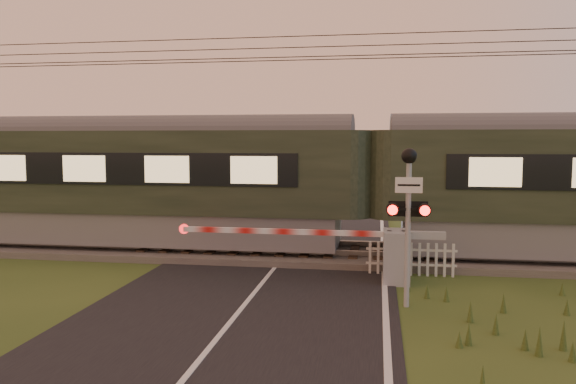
% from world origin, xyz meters
% --- Properties ---
extents(ground, '(160.00, 160.00, 0.00)m').
position_xyz_m(ground, '(0.00, 0.00, 0.00)').
color(ground, '#2F451A').
rests_on(ground, ground).
extents(road, '(6.00, 140.00, 0.03)m').
position_xyz_m(road, '(0.02, -0.23, 0.01)').
color(road, black).
rests_on(road, ground).
extents(track_bed, '(140.00, 3.40, 0.39)m').
position_xyz_m(track_bed, '(0.00, 6.50, 0.07)').
color(track_bed, '#47423D').
rests_on(track_bed, ground).
extents(overhead_wires, '(120.00, 0.62, 0.62)m').
position_xyz_m(overhead_wires, '(0.00, 6.50, 5.72)').
color(overhead_wires, black).
rests_on(overhead_wires, ground).
extents(train, '(39.27, 2.71, 3.65)m').
position_xyz_m(train, '(2.38, 6.50, 2.11)').
color(train, slate).
rests_on(train, ground).
extents(boom_gate, '(6.30, 0.92, 1.23)m').
position_xyz_m(boom_gate, '(2.78, 3.91, 0.66)').
color(boom_gate, gray).
rests_on(boom_gate, ground).
extents(crossing_signal, '(0.79, 0.34, 3.11)m').
position_xyz_m(crossing_signal, '(3.16, 1.98, 2.14)').
color(crossing_signal, gray).
rests_on(crossing_signal, ground).
extents(picket_fence, '(2.16, 0.07, 0.80)m').
position_xyz_m(picket_fence, '(3.39, 4.60, 0.41)').
color(picket_fence, silver).
rests_on(picket_fence, ground).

